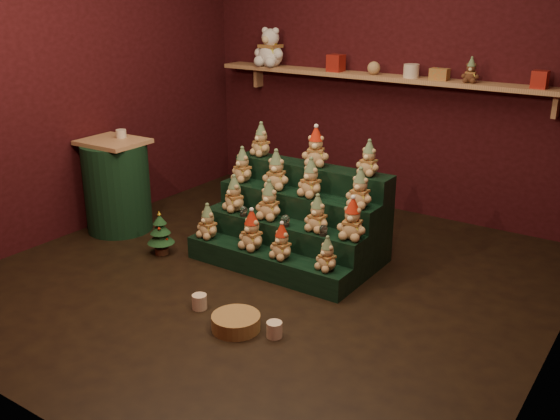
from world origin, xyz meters
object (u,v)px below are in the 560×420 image
Objects in this scene: riser_tier_front at (266,263)px; snow_globe_c at (323,230)px; side_table at (117,186)px; mug_right at (274,329)px; snow_globe_b at (285,220)px; wicker_basket at (236,322)px; mug_left at (199,302)px; snow_globe_a at (243,211)px; white_bear at (270,42)px; brown_bear at (471,70)px; mini_christmas_tree at (160,233)px.

snow_globe_c is (0.41, 0.16, 0.31)m from riser_tier_front.
side_table is 2.38m from mug_right.
wicker_basket is (0.25, -0.94, -0.36)m from snow_globe_b.
snow_globe_b reaches higher than mug_left.
mug_right is at bearing -51.00° from riser_tier_front.
side_table reaches higher than snow_globe_b.
mug_right is (0.91, -0.88, -0.35)m from snow_globe_a.
mug_right is at bearing -43.97° from snow_globe_a.
white_bear is at bearing 74.34° from side_table.
snow_globe_c is 1.98m from brown_bear.
snow_globe_a is 0.97m from mug_left.
riser_tier_front is 6.77× the size of brown_bear.
mini_christmas_tree is 3.73× the size of mug_right.
snow_globe_b is at bearing 119.94° from mug_right.
side_table is 3.24m from brown_bear.
snow_globe_c is at bearing 0.00° from snow_globe_a.
mug_left is at bearing 168.60° from wicker_basket.
white_bear is at bearing 134.71° from snow_globe_c.
snow_globe_a is at bearing -180.00° from snow_globe_c.
riser_tier_front is 3.69× the size of mini_christmas_tree.
riser_tier_front is 16.54× the size of snow_globe_c.
side_table is at bearing -153.74° from brown_bear.
snow_globe_c is 0.27× the size of wicker_basket.
side_table is 2.62× the size of wicker_basket.
side_table is (-1.72, -0.13, 0.01)m from snow_globe_b.
snow_globe_a is 1.33m from side_table.
riser_tier_front is 0.92m from mug_right.
side_table reaches higher than snow_globe_a.
white_bear reaches higher than riser_tier_front.
snow_globe_a is 0.90× the size of snow_globe_b.
mini_christmas_tree is at bearing -79.81° from white_bear.
snow_globe_a reaches higher than riser_tier_front.
mug_left reaches higher than wicker_basket.
riser_tier_front is at bearing -124.66° from brown_bear.
riser_tier_front reaches higher than mug_left.
snow_globe_b reaches higher than snow_globe_c.
wicker_basket is at bearing -110.82° from brown_bear.
snow_globe_b is 1.07m from mug_right.
snow_globe_a is at bearing -59.40° from white_bear.
side_table is (-1.32, -0.13, 0.01)m from snow_globe_a.
snow_globe_b is (0.08, 0.16, 0.32)m from riser_tier_front.
snow_globe_a is 0.81× the size of mug_right.
wicker_basket is 0.66× the size of white_bear.
brown_bear is (0.79, 1.64, 1.02)m from snow_globe_b.
side_table is 2.16m from white_bear.
brown_bear reaches higher than snow_globe_b.
brown_bear is (2.08, 0.00, -0.14)m from white_bear.
riser_tier_front is 1.68× the size of side_table.
brown_bear reaches higher than snow_globe_a.
snow_globe_c is at bearing 2.06° from side_table.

